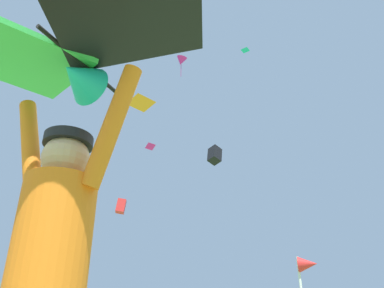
% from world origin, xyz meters
% --- Properties ---
extents(kite_flyer_person, '(0.81, 0.39, 1.92)m').
position_xyz_m(kite_flyer_person, '(0.22, -0.27, 0.94)').
color(kite_flyer_person, '#424751').
rests_on(kite_flyer_person, ground).
extents(held_stunt_kite, '(1.68, 0.99, 0.39)m').
position_xyz_m(held_stunt_kite, '(0.21, -0.34, 2.11)').
color(held_stunt_kite, black).
extents(distant_kite_magenta_far_center, '(0.69, 0.73, 0.40)m').
position_xyz_m(distant_kite_magenta_far_center, '(-10.52, 23.35, 14.68)').
color(distant_kite_magenta_far_center, '#DB2393').
extents(distant_kite_black_low_right, '(1.13, 1.47, 1.60)m').
position_xyz_m(distant_kite_black_low_right, '(-6.05, 25.92, 14.41)').
color(distant_kite_black_low_right, black).
extents(distant_kite_magenta_high_left, '(1.05, 0.97, 1.93)m').
position_xyz_m(distant_kite_magenta_high_left, '(-7.10, 20.76, 20.16)').
color(distant_kite_magenta_high_left, '#DB2393').
extents(distant_kite_teal_overhead_distant, '(0.72, 0.72, 0.07)m').
position_xyz_m(distant_kite_teal_overhead_distant, '(-2.31, 21.71, 20.71)').
color(distant_kite_teal_overhead_distant, '#19B2AD').
extents(distant_kite_orange_mid_right, '(1.08, 1.09, 0.19)m').
position_xyz_m(distant_kite_orange_mid_right, '(-4.95, 10.50, 9.61)').
color(distant_kite_orange_mid_right, orange).
extents(distant_kite_red_mid_left, '(0.77, 0.75, 0.90)m').
position_xyz_m(distant_kite_red_mid_left, '(-10.32, 19.20, 8.50)').
color(distant_kite_red_mid_left, red).
extents(marker_flag, '(0.30, 0.24, 1.94)m').
position_xyz_m(marker_flag, '(1.02, 4.69, 1.68)').
color(marker_flag, silver).
rests_on(marker_flag, ground).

